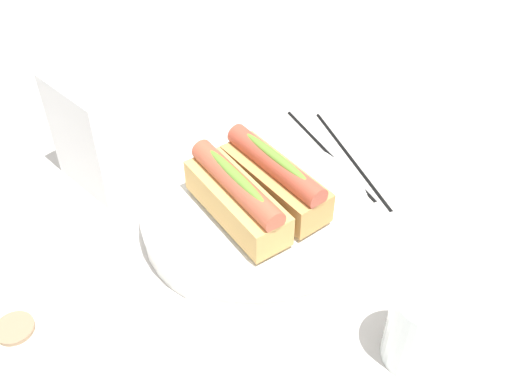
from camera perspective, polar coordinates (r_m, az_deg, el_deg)
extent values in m
plane|color=beige|center=(0.72, 0.73, -4.78)|extent=(2.40, 2.40, 0.00)
cylinder|color=white|center=(0.73, 0.00, -2.35)|extent=(0.27, 0.27, 0.03)
torus|color=white|center=(0.72, 0.00, -1.53)|extent=(0.27, 0.27, 0.01)
cube|color=tan|center=(0.71, 1.77, 0.91)|extent=(0.16, 0.07, 0.04)
cylinder|color=#B24C38|center=(0.69, 1.82, 2.62)|extent=(0.15, 0.05, 0.03)
ellipsoid|color=olive|center=(0.68, 1.84, 3.38)|extent=(0.11, 0.03, 0.01)
cube|color=tan|center=(0.69, -1.84, -0.94)|extent=(0.16, 0.08, 0.04)
cylinder|color=#BC563D|center=(0.67, -1.89, 0.80)|extent=(0.15, 0.06, 0.03)
ellipsoid|color=olive|center=(0.66, -1.91, 1.55)|extent=(0.11, 0.04, 0.01)
cylinder|color=white|center=(0.61, 15.44, -12.23)|extent=(0.07, 0.07, 0.09)
cylinder|color=silver|center=(0.61, 15.35, -12.50)|extent=(0.06, 0.06, 0.08)
cylinder|color=white|center=(0.57, -20.08, -15.83)|extent=(0.11, 0.11, 0.13)
cylinder|color=#997A5B|center=(0.52, -21.85, -11.83)|extent=(0.03, 0.03, 0.00)
cube|color=white|center=(0.77, -15.54, 5.05)|extent=(0.11, 0.05, 0.15)
cylinder|color=black|center=(0.84, 6.87, 3.74)|extent=(0.21, 0.08, 0.01)
cylinder|color=black|center=(0.84, 8.99, 3.22)|extent=(0.20, 0.10, 0.01)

